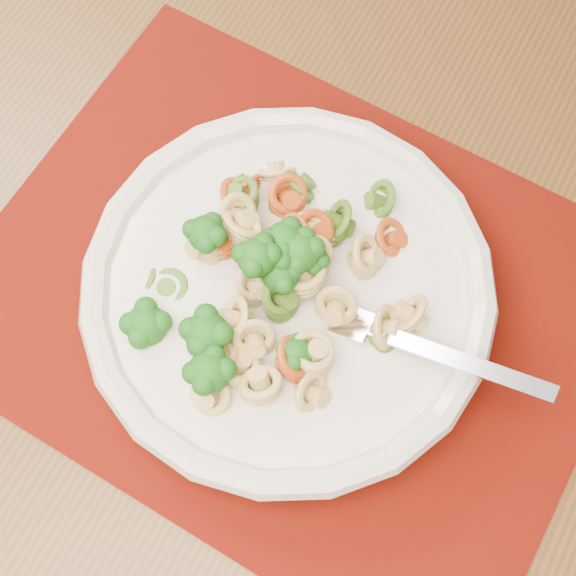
# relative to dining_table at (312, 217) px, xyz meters

# --- Properties ---
(dining_table) EXTENTS (1.50, 1.24, 0.74)m
(dining_table) POSITION_rel_dining_table_xyz_m (0.00, 0.00, 0.00)
(dining_table) COLOR #573718
(dining_table) RESTS_ON ground
(placemat) EXTENTS (0.55, 0.49, 0.00)m
(placemat) POSITION_rel_dining_table_xyz_m (-0.00, -0.12, 0.11)
(placemat) COLOR #501003
(placemat) RESTS_ON dining_table
(pasta_bowl) EXTENTS (0.28, 0.28, 0.05)m
(pasta_bowl) POSITION_rel_dining_table_xyz_m (-0.01, -0.13, 0.14)
(pasta_bowl) COLOR silver
(pasta_bowl) RESTS_ON placemat
(pasta_broccoli_heap) EXTENTS (0.24, 0.24, 0.06)m
(pasta_broccoli_heap) POSITION_rel_dining_table_xyz_m (-0.01, -0.13, 0.16)
(pasta_broccoli_heap) COLOR tan
(pasta_broccoli_heap) RESTS_ON pasta_bowl
(fork) EXTENTS (0.18, 0.09, 0.08)m
(fork) POSITION_rel_dining_table_xyz_m (0.04, -0.15, 0.16)
(fork) COLOR silver
(fork) RESTS_ON pasta_bowl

